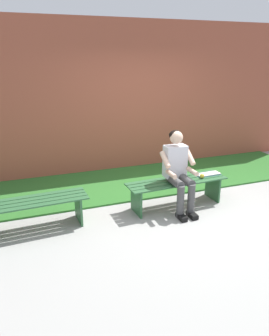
{
  "coord_description": "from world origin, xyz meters",
  "views": [
    {
      "loc": [
        2.23,
        4.19,
        2.3
      ],
      "look_at": [
        0.77,
        0.15,
        0.79
      ],
      "focal_mm": 34.12,
      "sensor_mm": 36.0,
      "label": 1
    }
  ],
  "objects_px": {
    "person_seated": "(178,168)",
    "bench_far": "(33,208)",
    "apple": "(202,176)",
    "book_open": "(208,174)",
    "bench_near": "(177,187)"
  },
  "relations": [
    {
      "from": "bench_near",
      "to": "person_seated",
      "type": "xyz_separation_m",
      "value": [
        0.04,
        0.1,
        0.35
      ]
    },
    {
      "from": "bench_near",
      "to": "book_open",
      "type": "xyz_separation_m",
      "value": [
        -0.6,
        -0.05,
        0.12
      ]
    },
    {
      "from": "bench_far",
      "to": "apple",
      "type": "distance_m",
      "value": 2.64
    },
    {
      "from": "bench_far",
      "to": "book_open",
      "type": "xyz_separation_m",
      "value": [
        -2.81,
        -0.05,
        0.12
      ]
    },
    {
      "from": "apple",
      "to": "bench_far",
      "type": "bearing_deg",
      "value": -1.04
    },
    {
      "from": "bench_near",
      "to": "bench_far",
      "type": "xyz_separation_m",
      "value": [
        2.21,
        0.0,
        -0.0
      ]
    },
    {
      "from": "book_open",
      "to": "person_seated",
      "type": "bearing_deg",
      "value": 10.35
    },
    {
      "from": "bench_near",
      "to": "bench_far",
      "type": "relative_size",
      "value": 1.09
    },
    {
      "from": "bench_far",
      "to": "person_seated",
      "type": "bearing_deg",
      "value": 177.36
    },
    {
      "from": "bench_far",
      "to": "apple",
      "type": "bearing_deg",
      "value": 178.96
    },
    {
      "from": "person_seated",
      "to": "book_open",
      "type": "distance_m",
      "value": 0.7
    },
    {
      "from": "person_seated",
      "to": "bench_far",
      "type": "bearing_deg",
      "value": -2.64
    },
    {
      "from": "apple",
      "to": "book_open",
      "type": "distance_m",
      "value": 0.2
    },
    {
      "from": "bench_near",
      "to": "apple",
      "type": "xyz_separation_m",
      "value": [
        -0.42,
        0.05,
        0.14
      ]
    },
    {
      "from": "person_seated",
      "to": "book_open",
      "type": "relative_size",
      "value": 2.97
    }
  ]
}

